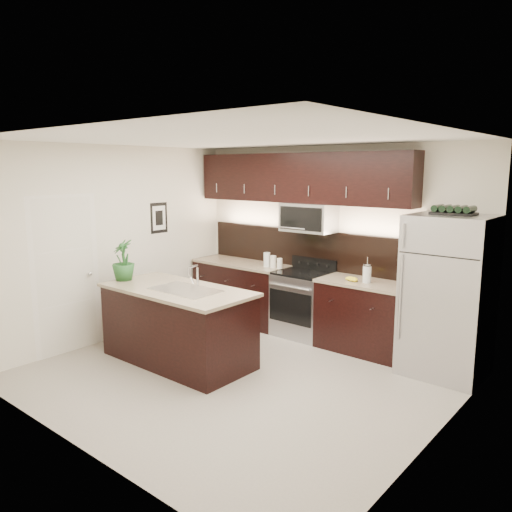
{
  "coord_description": "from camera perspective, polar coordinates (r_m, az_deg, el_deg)",
  "views": [
    {
      "loc": [
        3.66,
        -4.07,
        2.38
      ],
      "look_at": [
        -0.18,
        0.55,
        1.33
      ],
      "focal_mm": 35.0,
      "sensor_mm": 36.0,
      "label": 1
    }
  ],
  "objects": [
    {
      "name": "wine_rack",
      "position": [
        6.01,
        21.66,
        4.87
      ],
      "size": [
        0.46,
        0.29,
        0.11
      ],
      "color": "black",
      "rests_on": "refrigerator"
    },
    {
      "name": "upper_fixtures",
      "position": [
        7.19,
        5.06,
        7.99
      ],
      "size": [
        3.49,
        0.4,
        1.66
      ],
      "color": "black",
      "rests_on": "counter_run"
    },
    {
      "name": "counter_run",
      "position": [
        7.33,
        4.04,
        -5.18
      ],
      "size": [
        3.51,
        0.65,
        0.94
      ],
      "color": "black",
      "rests_on": "ground"
    },
    {
      "name": "canisters",
      "position": [
        7.36,
        1.8,
        -0.58
      ],
      "size": [
        0.32,
        0.1,
        0.21
      ],
      "rotation": [
        0.0,
        0.0,
        0.03
      ],
      "color": "silver",
      "rests_on": "counter_run"
    },
    {
      "name": "plant",
      "position": [
        6.72,
        -14.93,
        -0.45
      ],
      "size": [
        0.36,
        0.36,
        0.53
      ],
      "primitive_type": "imported",
      "rotation": [
        0.0,
        0.0,
        -0.25
      ],
      "color": "#215323",
      "rests_on": "island"
    },
    {
      "name": "ground",
      "position": [
        5.97,
        -2.12,
        -13.56
      ],
      "size": [
        4.5,
        4.5,
        0.0
      ],
      "primitive_type": "plane",
      "color": "gray",
      "rests_on": "ground"
    },
    {
      "name": "french_press",
      "position": [
        6.54,
        12.57,
        -1.95
      ],
      "size": [
        0.11,
        0.11,
        0.32
      ],
      "rotation": [
        0.0,
        0.0,
        -0.05
      ],
      "color": "silver",
      "rests_on": "counter_run"
    },
    {
      "name": "sink_faucet",
      "position": [
        6.08,
        -8.03,
        -3.7
      ],
      "size": [
        0.84,
        0.5,
        0.28
      ],
      "color": "silver",
      "rests_on": "island"
    },
    {
      "name": "bananas",
      "position": [
        6.63,
        10.68,
        -2.52
      ],
      "size": [
        0.21,
        0.18,
        0.06
      ],
      "primitive_type": "ellipsoid",
      "rotation": [
        0.0,
        0.0,
        -0.28
      ],
      "color": "yellow",
      "rests_on": "counter_run"
    },
    {
      "name": "room_walls",
      "position": [
        5.56,
        -3.34,
        2.87
      ],
      "size": [
        4.52,
        4.02,
        2.71
      ],
      "color": "silver",
      "rests_on": "ground"
    },
    {
      "name": "refrigerator",
      "position": [
        6.17,
        21.08,
        -4.28
      ],
      "size": [
        0.9,
        0.81,
        1.87
      ],
      "primitive_type": "cube",
      "color": "#B2B2B7",
      "rests_on": "ground"
    },
    {
      "name": "island",
      "position": [
        6.31,
        -8.92,
        -7.77
      ],
      "size": [
        1.96,
        0.96,
        0.94
      ],
      "color": "black",
      "rests_on": "ground"
    }
  ]
}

